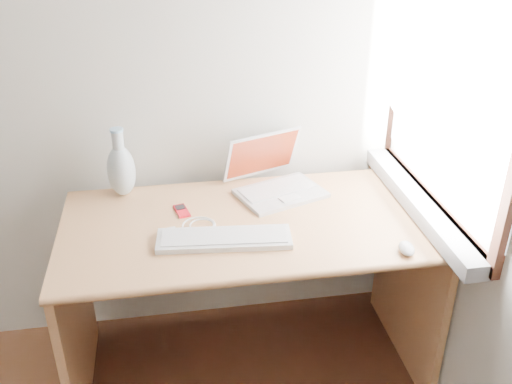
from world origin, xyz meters
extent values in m
cube|color=white|center=(1.75, 1.30, 1.32)|extent=(0.01, 0.90, 1.00)
cube|color=gray|center=(1.69, 1.30, 0.79)|extent=(0.10, 0.96, 0.06)
cube|color=white|center=(1.67, 1.30, 1.35)|extent=(0.02, 0.84, 0.92)
cube|color=tan|center=(1.03, 1.34, 0.73)|extent=(1.42, 0.71, 0.03)
cube|color=tan|center=(0.34, 1.34, 0.36)|extent=(0.03, 0.67, 0.72)
cube|color=tan|center=(1.72, 1.34, 0.36)|extent=(0.03, 0.67, 0.72)
cube|color=tan|center=(1.03, 1.68, 0.48)|extent=(1.36, 0.03, 0.48)
cube|color=silver|center=(1.19, 1.52, 0.76)|extent=(0.40, 0.34, 0.02)
cube|color=white|center=(1.19, 1.52, 0.77)|extent=(0.33, 0.23, 0.00)
cube|color=silver|center=(1.19, 1.64, 0.87)|extent=(0.35, 0.20, 0.21)
cube|color=maroon|center=(1.19, 1.64, 0.87)|extent=(0.32, 0.17, 0.19)
cube|color=white|center=(0.92, 1.21, 0.76)|extent=(0.49, 0.19, 0.02)
cube|color=white|center=(0.92, 1.21, 0.77)|extent=(0.46, 0.15, 0.00)
ellipsoid|color=silver|center=(1.54, 1.04, 0.76)|extent=(0.07, 0.10, 0.03)
cube|color=#AC0B19|center=(0.78, 1.45, 0.75)|extent=(0.07, 0.11, 0.01)
cube|color=black|center=(0.78, 1.45, 0.76)|extent=(0.04, 0.04, 0.00)
torus|color=white|center=(0.84, 1.33, 0.75)|extent=(0.13, 0.13, 0.01)
cube|color=white|center=(0.74, 1.28, 0.75)|extent=(0.05, 0.09, 0.01)
ellipsoid|color=silver|center=(0.55, 1.63, 0.86)|extent=(0.11, 0.11, 0.22)
cylinder|color=silver|center=(0.55, 1.63, 0.99)|extent=(0.05, 0.05, 0.09)
cylinder|color=#97CDF3|center=(0.55, 1.63, 1.03)|extent=(0.05, 0.05, 0.01)
camera|label=1|loc=(0.75, -0.51, 1.87)|focal=40.00mm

